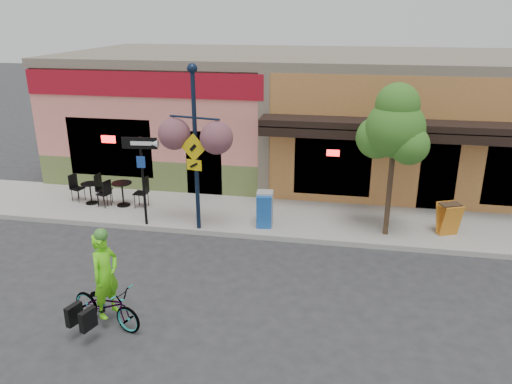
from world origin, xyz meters
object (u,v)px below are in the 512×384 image
(building, at_px, (307,113))
(one_way_sign, at_px, (143,182))
(lamp_post, at_px, (196,150))
(bicycle, at_px, (107,305))
(newspaper_box_grey, at_px, (265,208))
(newspaper_box_blue, at_px, (264,211))
(street_tree, at_px, (392,161))
(cyclist_rider, at_px, (107,286))

(building, xyz_separation_m, one_way_sign, (-3.96, -6.85, -0.81))
(one_way_sign, bearing_deg, lamp_post, -5.26)
(one_way_sign, bearing_deg, bicycle, -82.36)
(newspaper_box_grey, bearing_deg, lamp_post, -166.28)
(lamp_post, bearing_deg, bicycle, -85.67)
(building, distance_m, newspaper_box_blue, 6.63)
(newspaper_box_blue, bearing_deg, street_tree, -5.81)
(bicycle, bearing_deg, lamp_post, 11.27)
(lamp_post, height_order, newspaper_box_blue, lamp_post)
(one_way_sign, height_order, newspaper_box_grey, one_way_sign)
(lamp_post, height_order, newspaper_box_grey, lamp_post)
(newspaper_box_blue, xyz_separation_m, street_tree, (3.39, 0.13, 1.62))
(one_way_sign, bearing_deg, building, 54.69)
(building, bearing_deg, cyclist_rider, -104.02)
(bicycle, relative_size, newspaper_box_blue, 1.79)
(lamp_post, xyz_separation_m, newspaper_box_blue, (1.80, 0.45, -1.82))
(newspaper_box_blue, bearing_deg, bicycle, -122.69)
(building, xyz_separation_m, newspaper_box_blue, (-0.59, -6.40, -1.63))
(bicycle, xyz_separation_m, newspaper_box_blue, (2.32, 5.04, 0.18))
(lamp_post, bearing_deg, one_way_sign, -169.21)
(cyclist_rider, height_order, newspaper_box_blue, cyclist_rider)
(bicycle, bearing_deg, building, 3.48)
(bicycle, height_order, cyclist_rider, cyclist_rider)
(newspaper_box_blue, bearing_deg, lamp_post, -174.06)
(bicycle, relative_size, lamp_post, 0.37)
(cyclist_rider, distance_m, newspaper_box_blue, 5.53)
(bicycle, relative_size, cyclist_rider, 0.97)
(bicycle, relative_size, street_tree, 0.40)
(newspaper_box_blue, height_order, newspaper_box_grey, newspaper_box_grey)
(cyclist_rider, distance_m, newspaper_box_grey, 5.70)
(building, distance_m, one_way_sign, 7.95)
(street_tree, bearing_deg, newspaper_box_grey, 179.04)
(building, relative_size, newspaper_box_blue, 19.32)
(building, relative_size, street_tree, 4.35)
(building, height_order, cyclist_rider, building)
(lamp_post, relative_size, newspaper_box_grey, 4.63)
(bicycle, height_order, newspaper_box_blue, newspaper_box_blue)
(street_tree, bearing_deg, bicycle, -137.84)
(newspaper_box_grey, bearing_deg, street_tree, -6.65)
(newspaper_box_blue, relative_size, newspaper_box_grey, 0.95)
(building, bearing_deg, street_tree, -65.94)
(bicycle, xyz_separation_m, one_way_sign, (-1.05, 4.60, 1.00))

